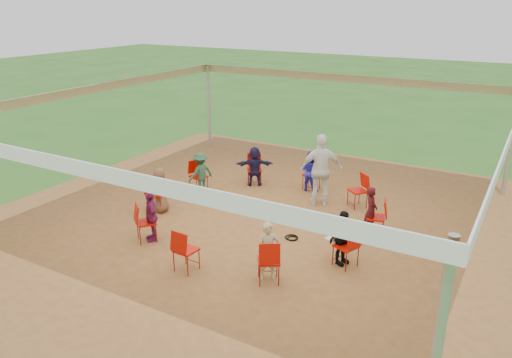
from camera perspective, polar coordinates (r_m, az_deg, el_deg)
The scene contains 24 objects.
ground at distance 12.33m, azimuth 0.46°, elevation -4.99°, with size 80.00×80.00×0.00m, color #28591C.
dirt_patch at distance 12.33m, azimuth 0.46°, elevation -4.96°, with size 13.00×13.00×0.00m, color brown.
tent at distance 11.54m, azimuth 0.49°, elevation 5.78°, with size 10.33×10.33×3.00m.
chair_0 at distance 10.37m, azimuth 10.25°, elevation -7.57°, with size 0.42×0.44×0.90m, color #B20B00, non-canonical shape.
chair_1 at distance 11.82m, azimuth 13.52°, elevation -4.30°, with size 0.42×0.44×0.90m, color #B20B00, non-canonical shape.
chair_2 at distance 13.33m, azimuth 11.54°, elevation -1.36°, with size 0.42×0.44×0.90m, color #B20B00, non-canonical shape.
chair_3 at distance 14.39m, azimuth 6.37°, elevation 0.51°, with size 0.42×0.44×0.90m, color #B20B00, non-canonical shape.
chair_4 at distance 14.72m, azimuth -0.18°, elevation 1.08°, with size 0.42×0.44×0.90m, color #B20B00, non-canonical shape.
chair_5 at distance 14.24m, azimuth -6.59°, elevation 0.29°, with size 0.42×0.44×0.90m, color #B20B00, non-canonical shape.
chair_6 at distance 13.06m, azimuth -11.31°, elevation -1.79°, with size 0.42×0.44×0.90m, color #B20B00, non-canonical shape.
chair_7 at distance 11.51m, azimuth -12.43°, elevation -4.88°, with size 0.42×0.44×0.90m, color #B20B00, non-canonical shape.
chair_8 at distance 10.16m, azimuth -8.00°, elevation -8.06°, with size 0.42×0.44×0.90m, color #B20B00, non-canonical shape.
chair_9 at distance 9.67m, azimuth 1.46°, elevation -9.35°, with size 0.42×0.44×0.90m, color #B20B00, non-canonical shape.
person_seated_0 at distance 10.38m, azimuth 9.80°, elevation -6.64°, with size 0.69×0.35×1.18m, color black.
person_seated_1 at distance 11.76m, azimuth 12.99°, elevation -3.61°, with size 0.43×0.28×1.18m, color #390B0F.
person_seated_2 at distance 14.24m, azimuth 6.17°, elevation 0.93°, with size 0.57×0.33×1.18m, color #2426AE.
person_seated_3 at distance 14.56m, azimuth -0.16°, elevation 1.46°, with size 1.09×0.41×1.18m, color #1B163B.
person_seated_4 at distance 14.09m, azimuth -6.35°, elevation 0.72°, with size 0.76×0.38×1.18m, color #234B33.
person_seated_5 at distance 12.96m, azimuth -10.87°, elevation -1.25°, with size 0.58×0.32×1.18m, color brown.
person_seated_6 at distance 11.47m, azimuth -11.89°, elevation -4.14°, with size 0.69×0.35×1.18m, color #7D1C4C.
person_seated_7 at distance 9.71m, azimuth 1.41°, elevation -8.26°, with size 0.43×0.28×1.18m, color tan.
standing_person at distance 13.17m, azimuth 7.47°, elevation 1.03°, with size 1.13×0.58×1.93m, color silver.
cable_coil at distance 11.54m, azimuth 4.12°, elevation -6.73°, with size 0.34×0.34×0.03m.
laptop at distance 10.48m, azimuth 9.15°, elevation -6.48°, with size 0.38×0.43×0.24m.
Camera 1 is at (5.52, -9.75, 5.14)m, focal length 35.00 mm.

